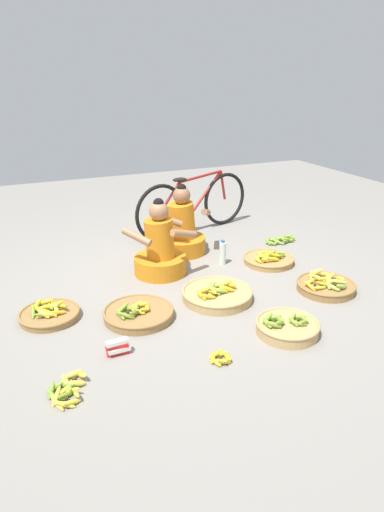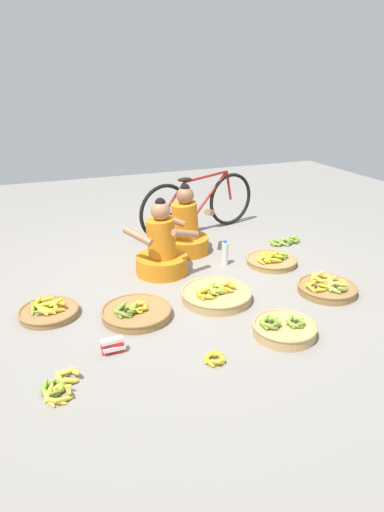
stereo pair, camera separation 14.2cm
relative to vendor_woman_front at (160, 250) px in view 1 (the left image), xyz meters
The scene contains 15 objects.
ground_plane 0.41m from the vendor_woman_front, 66.77° to the right, with size 10.00×10.00×0.00m, color gray.
vendor_woman_front is the anchor object (origin of this frame).
vendor_woman_behind 0.61m from the vendor_woman_front, 45.99° to the left, with size 0.74×0.52×0.78m.
bicycle_leaning 1.33m from the vendor_woman_front, 51.15° to the left, with size 1.66×0.45×0.73m.
banana_basket_front_right 1.62m from the vendor_woman_front, 38.06° to the right, with size 0.54×0.54×0.15m.
banana_basket_front_left 0.93m from the vendor_woman_front, 121.80° to the right, with size 0.58×0.58×0.14m.
banana_basket_front_center 1.26m from the vendor_woman_front, 157.43° to the right, with size 0.49×0.49×0.14m.
banana_basket_near_bicycle 0.81m from the vendor_woman_front, 70.37° to the right, with size 0.63×0.63×0.15m.
banana_basket_back_center 1.18m from the vendor_woman_front, 11.18° to the right, with size 0.53×0.53×0.14m.
banana_basket_back_right 1.55m from the vendor_woman_front, 70.94° to the right, with size 0.49×0.49×0.16m.
loose_bananas_mid_left 1.65m from the vendor_woman_front, ahead, with size 0.42×0.24×0.09m.
loose_bananas_mid_right 1.59m from the vendor_woman_front, 94.80° to the right, with size 0.18×0.18×0.08m.
loose_bananas_back_left 1.90m from the vendor_woman_front, 128.34° to the right, with size 0.28×0.34×0.09m.
water_bottle 0.69m from the vendor_woman_front, ahead, with size 0.07×0.07×0.27m.
packet_carton_stack 1.44m from the vendor_woman_front, 122.48° to the right, with size 0.18×0.07×0.12m.
Camera 1 is at (-1.51, -3.60, 1.87)m, focal length 31.52 mm.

